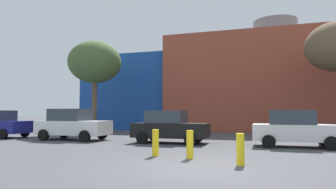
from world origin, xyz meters
TOP-DOWN VIEW (x-y plane):
  - ground_plane at (0.00, 0.00)m, footprint 200.00×200.00m
  - building_backdrop at (3.07, 21.20)m, footprint 35.78×11.25m
  - parked_car_1 at (-8.67, 6.45)m, footprint 4.16×2.04m
  - parked_car_2 at (-2.77, 6.45)m, footprint 3.89×1.91m
  - parked_car_3 at (3.31, 6.45)m, footprint 3.90×1.92m
  - bare_tree_0 at (-10.64, 11.93)m, footprint 4.12×4.12m
  - bollard_yellow_0 at (1.25, 0.75)m, footprint 0.24×0.24m
  - bollard_yellow_1 at (-1.84, 1.79)m, footprint 0.24×0.24m
  - bollard_yellow_2 at (-0.51, 1.59)m, footprint 0.24×0.24m

SIDE VIEW (x-z plane):
  - ground_plane at x=0.00m, z-range 0.00..0.00m
  - bollard_yellow_0 at x=1.25m, z-range 0.00..0.96m
  - bollard_yellow_1 at x=-1.84m, z-range 0.00..0.97m
  - bollard_yellow_2 at x=-0.51m, z-range 0.00..0.97m
  - parked_car_2 at x=-2.77m, z-range 0.00..1.68m
  - parked_car_3 at x=3.31m, z-range 0.00..1.69m
  - parked_car_1 at x=-8.67m, z-range -0.01..1.80m
  - building_backdrop at x=3.07m, z-range -1.19..9.03m
  - bare_tree_0 at x=-10.64m, z-range 1.90..9.07m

